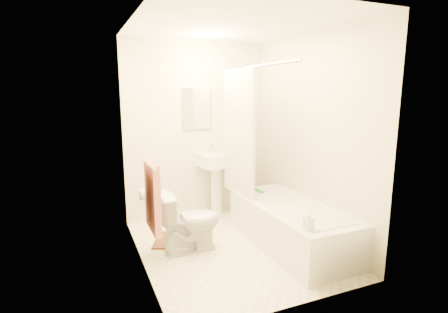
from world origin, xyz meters
name	(u,v)px	position (x,y,z in m)	size (l,w,h in m)	color
floor	(233,247)	(0.00, 0.00, 0.00)	(2.40, 2.40, 0.00)	beige
ceiling	(234,24)	(0.00, 0.00, 2.40)	(2.40, 2.40, 0.00)	white
wall_back	(197,130)	(0.00, 1.20, 1.20)	(2.00, 0.02, 2.40)	beige
wall_left	(138,148)	(-1.00, 0.00, 1.20)	(0.02, 2.40, 2.40)	beige
wall_right	(310,137)	(1.00, 0.00, 1.20)	(0.02, 2.40, 2.40)	beige
mirror	(197,109)	(0.00, 1.18, 1.50)	(0.40, 0.03, 0.55)	white
curtain_rod	(255,66)	(0.30, 0.10, 2.00)	(0.03, 0.03, 1.70)	silver
shower_curtain	(238,134)	(0.30, 0.50, 1.22)	(0.04, 0.80, 1.55)	silver
towel_bar	(148,163)	(-0.96, -0.25, 1.10)	(0.02, 0.02, 0.60)	silver
towel	(153,197)	(-0.93, -0.25, 0.78)	(0.06, 0.45, 0.66)	#CC7266
toilet_paper	(145,194)	(-0.93, 0.12, 0.70)	(0.12, 0.12, 0.11)	white
toilet	(189,221)	(-0.47, 0.12, 0.34)	(0.38, 0.68, 0.67)	silver
sink	(217,182)	(0.24, 1.06, 0.48)	(0.49, 0.39, 0.96)	white
bathtub	(290,225)	(0.63, -0.20, 0.24)	(0.74, 1.69, 0.48)	white
bath_mat	(182,240)	(-0.48, 0.38, 0.01)	(0.63, 0.47, 0.02)	#4C2A21
soap_bottle	(308,221)	(0.37, -0.86, 0.56)	(0.08, 0.08, 0.17)	white
scrub_brush	(259,191)	(0.54, 0.38, 0.50)	(0.06, 0.18, 0.04)	green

